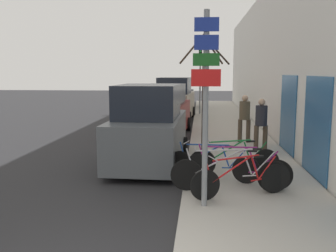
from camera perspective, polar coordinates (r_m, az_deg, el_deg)
name	(u,v)px	position (r m, az deg, el deg)	size (l,w,h in m)	color
ground_plane	(167,138)	(15.72, -0.11, -1.87)	(80.00, 80.00, 0.00)	#28282B
sidewalk_curb	(225,127)	(18.45, 8.74, -0.22)	(3.20, 32.00, 0.15)	#ADA89E
building_facade	(265,62)	(18.37, 14.50, 9.45)	(0.23, 32.00, 6.50)	silver
signpost	(206,100)	(7.12, 5.75, 3.92)	(0.55, 0.13, 3.75)	gray
bicycle_0	(241,179)	(8.06, 11.05, -7.95)	(2.11, 0.88, 0.89)	black
bicycle_1	(230,173)	(8.36, 9.37, -7.10)	(2.60, 0.44, 0.97)	black
bicycle_2	(237,169)	(8.80, 10.43, -6.41)	(2.42, 0.70, 0.95)	black
bicycle_3	(212,164)	(9.17, 6.73, -5.83)	(2.22, 0.72, 0.91)	black
bicycle_4	(234,161)	(9.59, 10.06, -5.21)	(2.28, 0.48, 0.94)	black
parked_car_0	(149,129)	(11.10, -2.91, -0.49)	(2.19, 4.41, 2.39)	#51565B
parked_car_1	(165,112)	(16.33, -0.52, 2.12)	(2.22, 4.75, 2.24)	maroon
parked_car_2	(175,101)	(21.53, 1.05, 3.85)	(2.31, 4.67, 2.45)	gray
parked_car_3	(178,96)	(27.42, 1.60, 4.56)	(2.26, 4.60, 2.19)	black
pedestrian_near	(261,121)	(12.79, 14.01, 0.78)	(0.45, 0.39, 1.74)	#4C3D2D
pedestrian_far	(245,115)	(14.18, 11.58, 1.63)	(0.46, 0.39, 1.76)	#4C3D2D
street_tree	(205,98)	(11.62, 5.63, 4.25)	(1.58, 1.39, 3.79)	#3D2D23
traffic_light	(200,67)	(23.48, 4.94, 8.88)	(0.20, 0.30, 4.50)	gray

